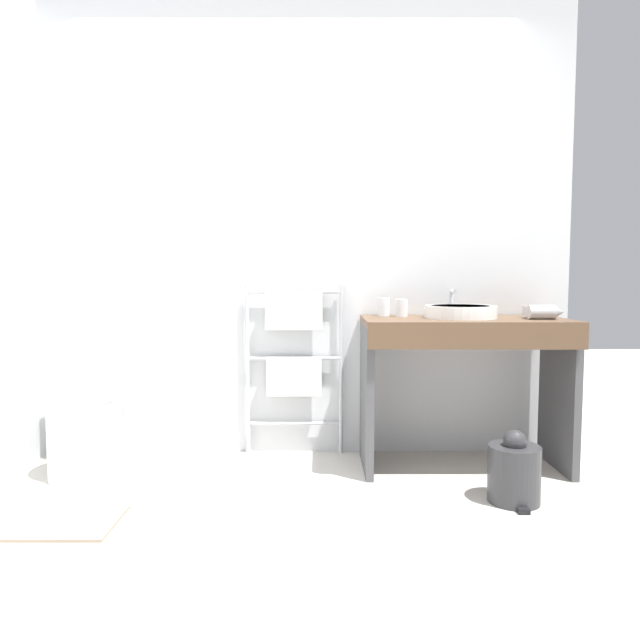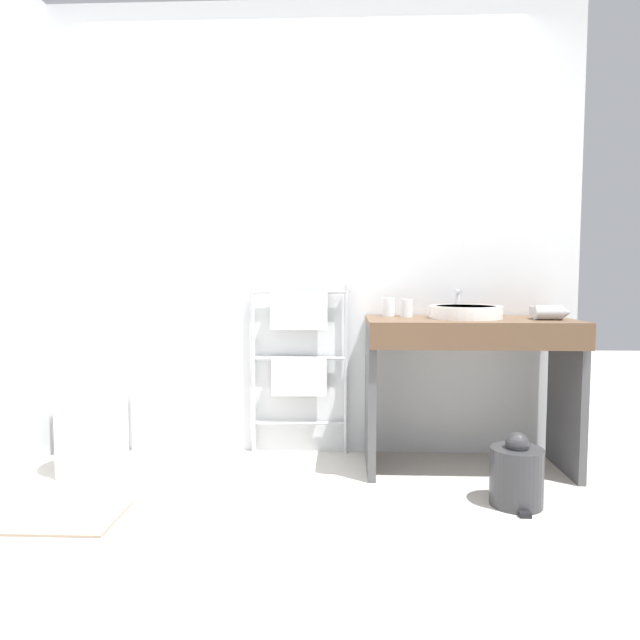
{
  "view_description": "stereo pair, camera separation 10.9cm",
  "coord_description": "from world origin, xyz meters",
  "px_view_note": "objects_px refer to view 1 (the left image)",
  "views": [
    {
      "loc": [
        0.14,
        -2.1,
        1.05
      ],
      "look_at": [
        0.12,
        0.83,
        0.82
      ],
      "focal_mm": 32.0,
      "sensor_mm": 36.0,
      "label": 1
    },
    {
      "loc": [
        0.24,
        -2.09,
        1.05
      ],
      "look_at": [
        0.12,
        0.83,
        0.82
      ],
      "focal_mm": 32.0,
      "sensor_mm": 36.0,
      "label": 2
    }
  ],
  "objects_px": {
    "cup_near_wall": "(386,307)",
    "cup_near_edge": "(404,308)",
    "sink_basin": "(463,311)",
    "trash_bin": "(517,472)",
    "towel_radiator": "(297,349)",
    "hair_dryer": "(545,312)",
    "toilet": "(92,415)"
  },
  "relations": [
    {
      "from": "towel_radiator",
      "to": "cup_near_edge",
      "type": "bearing_deg",
      "value": -10.46
    },
    {
      "from": "sink_basin",
      "to": "toilet",
      "type": "bearing_deg",
      "value": -177.05
    },
    {
      "from": "towel_radiator",
      "to": "hair_dryer",
      "type": "distance_m",
      "value": 1.37
    },
    {
      "from": "toilet",
      "to": "sink_basin",
      "type": "distance_m",
      "value": 2.06
    },
    {
      "from": "towel_radiator",
      "to": "trash_bin",
      "type": "bearing_deg",
      "value": -34.06
    },
    {
      "from": "towel_radiator",
      "to": "sink_basin",
      "type": "distance_m",
      "value": 0.96
    },
    {
      "from": "cup_near_wall",
      "to": "cup_near_edge",
      "type": "bearing_deg",
      "value": -26.94
    },
    {
      "from": "hair_dryer",
      "to": "toilet",
      "type": "bearing_deg",
      "value": -179.59
    },
    {
      "from": "cup_near_edge",
      "to": "towel_radiator",
      "type": "bearing_deg",
      "value": 169.54
    },
    {
      "from": "towel_radiator",
      "to": "hair_dryer",
      "type": "relative_size",
      "value": 5.32
    },
    {
      "from": "sink_basin",
      "to": "cup_near_wall",
      "type": "relative_size",
      "value": 3.68
    },
    {
      "from": "toilet",
      "to": "trash_bin",
      "type": "distance_m",
      "value": 2.17
    },
    {
      "from": "toilet",
      "to": "towel_radiator",
      "type": "height_order",
      "value": "towel_radiator"
    },
    {
      "from": "cup_near_wall",
      "to": "cup_near_edge",
      "type": "distance_m",
      "value": 0.11
    },
    {
      "from": "towel_radiator",
      "to": "trash_bin",
      "type": "xyz_separation_m",
      "value": [
        1.05,
        -0.71,
        -0.48
      ]
    },
    {
      "from": "cup_near_wall",
      "to": "hair_dryer",
      "type": "xyz_separation_m",
      "value": [
        0.81,
        -0.23,
        -0.01
      ]
    },
    {
      "from": "cup_near_edge",
      "to": "hair_dryer",
      "type": "relative_size",
      "value": 0.52
    },
    {
      "from": "sink_basin",
      "to": "cup_near_wall",
      "type": "xyz_separation_m",
      "value": [
        -0.4,
        0.15,
        0.02
      ]
    },
    {
      "from": "towel_radiator",
      "to": "cup_near_wall",
      "type": "bearing_deg",
      "value": -7.09
    },
    {
      "from": "cup_near_wall",
      "to": "trash_bin",
      "type": "bearing_deg",
      "value": -50.16
    },
    {
      "from": "toilet",
      "to": "sink_basin",
      "type": "xyz_separation_m",
      "value": [
        1.99,
        0.1,
        0.54
      ]
    },
    {
      "from": "trash_bin",
      "to": "cup_near_edge",
      "type": "bearing_deg",
      "value": 126.6
    },
    {
      "from": "towel_radiator",
      "to": "cup_near_edge",
      "type": "relative_size",
      "value": 10.15
    },
    {
      "from": "toilet",
      "to": "towel_radiator",
      "type": "bearing_deg",
      "value": 16.14
    },
    {
      "from": "toilet",
      "to": "sink_basin",
      "type": "bearing_deg",
      "value": 2.95
    },
    {
      "from": "cup_near_wall",
      "to": "trash_bin",
      "type": "distance_m",
      "value": 1.11
    },
    {
      "from": "towel_radiator",
      "to": "cup_near_edge",
      "type": "xyz_separation_m",
      "value": [
        0.61,
        -0.11,
        0.24
      ]
    },
    {
      "from": "cup_near_wall",
      "to": "cup_near_edge",
      "type": "xyz_separation_m",
      "value": [
        0.1,
        -0.05,
        -0.0
      ]
    },
    {
      "from": "cup_near_edge",
      "to": "trash_bin",
      "type": "relative_size",
      "value": 0.29
    },
    {
      "from": "trash_bin",
      "to": "towel_radiator",
      "type": "bearing_deg",
      "value": 145.94
    },
    {
      "from": "toilet",
      "to": "cup_near_wall",
      "type": "distance_m",
      "value": 1.7
    },
    {
      "from": "towel_radiator",
      "to": "trash_bin",
      "type": "height_order",
      "value": "towel_radiator"
    }
  ]
}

